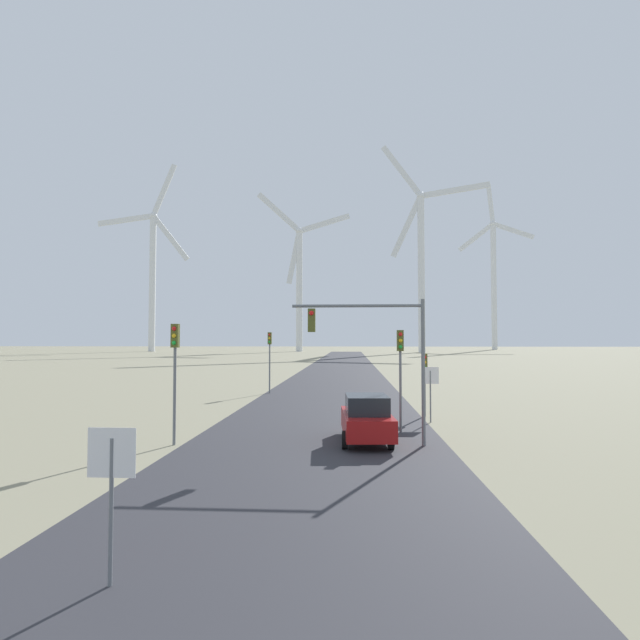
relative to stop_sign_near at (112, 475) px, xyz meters
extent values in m
cube|color=#2D2D33|center=(2.54, 40.43, -1.77)|extent=(10.00, 240.00, 0.01)
cylinder|color=slate|center=(0.00, 0.00, -0.59)|extent=(0.07, 0.07, 2.36)
cube|color=white|center=(0.00, -0.01, 0.36)|extent=(0.81, 0.01, 0.81)
cube|color=red|center=(0.00, 0.00, 0.36)|extent=(0.76, 0.02, 0.76)
cylinder|color=slate|center=(7.72, 16.41, -0.53)|extent=(0.07, 0.07, 2.48)
cube|color=white|center=(7.72, 16.39, 0.48)|extent=(0.81, 0.01, 0.81)
cube|color=red|center=(7.72, 16.41, 0.48)|extent=(0.76, 0.02, 0.76)
cylinder|color=slate|center=(-2.78, 10.64, 0.51)|extent=(0.11, 0.11, 4.57)
cube|color=#4C511E|center=(-2.78, 10.64, 2.35)|extent=(0.28, 0.24, 0.90)
sphere|color=red|center=(-2.78, 10.50, 2.62)|extent=(0.16, 0.16, 0.16)
sphere|color=gold|center=(-2.78, 10.50, 2.35)|extent=(0.16, 0.16, 0.16)
sphere|color=green|center=(-2.78, 10.50, 2.08)|extent=(0.16, 0.16, 0.16)
cylinder|color=slate|center=(7.73, 18.34, -0.15)|extent=(0.11, 0.11, 3.26)
cube|color=#4C511E|center=(7.73, 18.34, 1.03)|extent=(0.28, 0.24, 0.90)
sphere|color=red|center=(7.73, 18.20, 1.30)|extent=(0.16, 0.16, 0.16)
sphere|color=gold|center=(7.73, 18.20, 1.03)|extent=(0.16, 0.16, 0.16)
sphere|color=green|center=(7.73, 18.20, 0.76)|extent=(0.16, 0.16, 0.16)
cylinder|color=slate|center=(-2.12, 28.95, 0.49)|extent=(0.11, 0.11, 4.53)
cube|color=#4C511E|center=(-2.12, 28.95, 2.31)|extent=(0.28, 0.24, 0.90)
sphere|color=red|center=(-2.12, 28.82, 2.58)|extent=(0.16, 0.16, 0.16)
sphere|color=gold|center=(-2.12, 28.82, 2.31)|extent=(0.16, 0.16, 0.16)
sphere|color=green|center=(-2.12, 28.82, 2.04)|extent=(0.16, 0.16, 0.16)
cylinder|color=slate|center=(6.03, 13.68, 0.42)|extent=(0.11, 0.11, 4.39)
cube|color=#4C511E|center=(6.03, 13.68, 2.16)|extent=(0.28, 0.24, 0.90)
sphere|color=red|center=(6.03, 13.55, 2.43)|extent=(0.16, 0.16, 0.16)
sphere|color=gold|center=(6.03, 13.55, 2.16)|extent=(0.16, 0.16, 0.16)
sphere|color=green|center=(6.03, 13.55, 1.89)|extent=(0.16, 0.16, 0.16)
cylinder|color=slate|center=(6.62, 11.06, 0.98)|extent=(0.14, 0.14, 5.52)
cylinder|color=slate|center=(4.14, 11.06, 3.49)|extent=(4.96, 0.12, 0.12)
cube|color=#4C511E|center=(2.40, 11.06, 2.94)|extent=(0.28, 0.24, 0.90)
sphere|color=red|center=(2.40, 10.93, 3.21)|extent=(0.18, 0.18, 0.18)
cube|color=maroon|center=(4.51, 11.61, -1.04)|extent=(2.05, 4.21, 0.80)
cube|color=#1E2328|center=(4.51, 11.46, -0.29)|extent=(1.69, 2.19, 0.70)
cylinder|color=black|center=(3.68, 12.88, -1.44)|extent=(0.22, 0.66, 0.66)
cylinder|color=black|center=(5.33, 12.88, -1.44)|extent=(0.22, 0.66, 0.66)
cylinder|color=black|center=(3.68, 10.34, -1.44)|extent=(0.22, 0.66, 0.66)
cylinder|color=black|center=(5.33, 10.34, -1.44)|extent=(0.22, 0.66, 0.66)
cylinder|color=silver|center=(-64.27, 159.55, 21.73)|extent=(2.20, 2.20, 47.01)
sphere|color=silver|center=(-64.27, 159.55, 45.24)|extent=(2.60, 2.60, 2.60)
cube|color=silver|center=(-60.54, 159.73, 54.53)|extent=(8.66, 0.93, 18.04)
cube|color=silver|center=(-74.16, 159.05, 43.82)|extent=(18.79, 1.44, 4.43)
cube|color=silver|center=(-58.09, 159.85, 37.36)|extent=(12.98, 1.15, 15.84)
cylinder|color=silver|center=(-13.58, 162.23, 19.03)|extent=(2.20, 2.20, 41.61)
sphere|color=silver|center=(-13.58, 162.23, 39.84)|extent=(2.60, 2.60, 2.60)
cube|color=silver|center=(-15.40, 161.83, 30.38)|extent=(5.22, 1.61, 17.99)
cube|color=silver|center=(-4.67, 164.19, 42.96)|extent=(17.30, 4.27, 7.52)
cube|color=silver|center=(-20.67, 160.68, 46.18)|extent=(14.49, 3.65, 13.19)
cylinder|color=silver|center=(26.73, 152.71, 23.43)|extent=(2.20, 2.20, 50.41)
sphere|color=silver|center=(26.73, 152.71, 48.63)|extent=(2.60, 2.60, 2.60)
cube|color=silver|center=(20.67, 154.23, 57.62)|extent=(12.95, 3.71, 17.94)
cube|color=silver|center=(22.21, 153.85, 38.73)|extent=(10.20, 3.02, 19.40)
cube|color=silver|center=(37.31, 150.05, 49.55)|extent=(20.17, 5.52, 3.52)
cylinder|color=silver|center=(62.79, 199.48, 24.12)|extent=(2.20, 2.20, 51.79)
sphere|color=silver|center=(62.79, 199.48, 50.01)|extent=(2.60, 2.60, 2.60)
cube|color=silver|center=(61.99, 199.81, 58.73)|extent=(3.32, 1.75, 16.31)
cube|color=silver|center=(56.21, 202.20, 44.91)|extent=(13.33, 5.90, 10.91)
cube|color=silver|center=(70.16, 196.43, 46.40)|extent=(14.52, 6.39, 8.33)
camera|label=1|loc=(3.87, -7.96, 2.19)|focal=28.00mm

